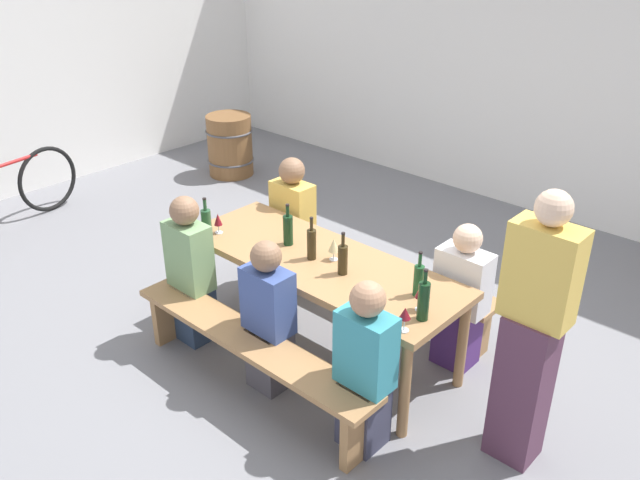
# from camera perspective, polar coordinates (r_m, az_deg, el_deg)

# --- Properties ---
(ground_plane) EXTENTS (24.00, 24.00, 0.00)m
(ground_plane) POSITION_cam_1_polar(r_m,az_deg,el_deg) (4.97, 0.00, -9.29)
(ground_plane) COLOR slate
(back_wall) EXTENTS (14.00, 0.20, 3.20)m
(back_wall) POSITION_cam_1_polar(r_m,az_deg,el_deg) (7.11, 19.98, 14.58)
(back_wall) COLOR white
(back_wall) RESTS_ON ground
(side_wall) EXTENTS (0.20, 7.37, 3.20)m
(side_wall) POSITION_cam_1_polar(r_m,az_deg,el_deg) (7.99, -26.04, 14.73)
(side_wall) COLOR white
(side_wall) RESTS_ON ground
(tasting_table) EXTENTS (2.13, 0.77, 0.75)m
(tasting_table) POSITION_cam_1_polar(r_m,az_deg,el_deg) (4.60, 0.00, -2.54)
(tasting_table) COLOR #9E7247
(tasting_table) RESTS_ON ground
(bench_near) EXTENTS (2.03, 0.30, 0.45)m
(bench_near) POSITION_cam_1_polar(r_m,az_deg,el_deg) (4.37, -6.15, -9.39)
(bench_near) COLOR #9E7247
(bench_near) RESTS_ON ground
(bench_far) EXTENTS (2.03, 0.30, 0.45)m
(bench_far) POSITION_cam_1_polar(r_m,az_deg,el_deg) (5.22, 5.09, -2.80)
(bench_far) COLOR #9E7247
(bench_far) RESTS_ON ground
(wine_bottle_0) EXTENTS (0.07, 0.07, 0.31)m
(wine_bottle_0) POSITION_cam_1_polar(r_m,az_deg,el_deg) (4.34, 1.99, -1.65)
(wine_bottle_0) COLOR #332814
(wine_bottle_0) RESTS_ON tasting_table
(wine_bottle_1) EXTENTS (0.07, 0.07, 0.32)m
(wine_bottle_1) POSITION_cam_1_polar(r_m,az_deg,el_deg) (4.72, -2.80, 0.93)
(wine_bottle_1) COLOR #143319
(wine_bottle_1) RESTS_ON tasting_table
(wine_bottle_2) EXTENTS (0.06, 0.06, 0.31)m
(wine_bottle_2) POSITION_cam_1_polar(r_m,az_deg,el_deg) (4.15, 8.55, -3.42)
(wine_bottle_2) COLOR #194723
(wine_bottle_2) RESTS_ON tasting_table
(wine_bottle_3) EXTENTS (0.07, 0.07, 0.32)m
(wine_bottle_3) POSITION_cam_1_polar(r_m,az_deg,el_deg) (4.88, -9.83, 1.45)
(wine_bottle_3) COLOR #234C2D
(wine_bottle_3) RESTS_ON tasting_table
(wine_bottle_4) EXTENTS (0.07, 0.07, 0.34)m
(wine_bottle_4) POSITION_cam_1_polar(r_m,az_deg,el_deg) (3.91, 8.98, -5.19)
(wine_bottle_4) COLOR #143319
(wine_bottle_4) RESTS_ON tasting_table
(wine_bottle_5) EXTENTS (0.07, 0.07, 0.32)m
(wine_bottle_5) POSITION_cam_1_polar(r_m,az_deg,el_deg) (4.52, -0.73, -0.30)
(wine_bottle_5) COLOR #332814
(wine_bottle_5) RESTS_ON tasting_table
(wine_glass_0) EXTENTS (0.06, 0.06, 0.16)m
(wine_glass_0) POSITION_cam_1_polar(r_m,az_deg,el_deg) (4.95, -8.85, 1.72)
(wine_glass_0) COLOR silver
(wine_glass_0) RESTS_ON tasting_table
(wine_glass_1) EXTENTS (0.07, 0.07, 0.16)m
(wine_glass_1) POSITION_cam_1_polar(r_m,az_deg,el_deg) (3.80, 7.39, -6.41)
(wine_glass_1) COLOR silver
(wine_glass_1) RESTS_ON tasting_table
(wine_glass_2) EXTENTS (0.08, 0.08, 0.16)m
(wine_glass_2) POSITION_cam_1_polar(r_m,az_deg,el_deg) (4.51, 1.20, -0.48)
(wine_glass_2) COLOR silver
(wine_glass_2) RESTS_ON tasting_table
(wine_glass_3) EXTENTS (0.07, 0.07, 0.18)m
(wine_glass_3) POSITION_cam_1_polar(r_m,az_deg,el_deg) (3.99, 8.77, -4.47)
(wine_glass_3) COLOR silver
(wine_glass_3) RESTS_ON tasting_table
(seated_guest_near_0) EXTENTS (0.34, 0.24, 1.16)m
(seated_guest_near_0) POSITION_cam_1_polar(r_m,az_deg,el_deg) (4.87, -11.17, -2.81)
(seated_guest_near_0) COLOR navy
(seated_guest_near_0) RESTS_ON ground
(seated_guest_near_1) EXTENTS (0.33, 0.24, 1.10)m
(seated_guest_near_1) POSITION_cam_1_polar(r_m,az_deg,el_deg) (4.34, -4.48, -6.89)
(seated_guest_near_1) COLOR #4B474E
(seated_guest_near_1) RESTS_ON ground
(seated_guest_near_2) EXTENTS (0.33, 0.24, 1.13)m
(seated_guest_near_2) POSITION_cam_1_polar(r_m,az_deg,el_deg) (3.88, 3.93, -11.18)
(seated_guest_near_2) COLOR #393A51
(seated_guest_near_2) RESTS_ON ground
(seated_guest_far_0) EXTENTS (0.35, 0.24, 1.16)m
(seated_guest_far_0) POSITION_cam_1_polar(r_m,az_deg,el_deg) (5.49, -2.36, 1.25)
(seated_guest_far_0) COLOR #414C53
(seated_guest_far_0) RESTS_ON ground
(seated_guest_far_1) EXTENTS (0.36, 0.24, 1.09)m
(seated_guest_far_1) POSITION_cam_1_polar(r_m,az_deg,el_deg) (4.64, 12.12, -5.11)
(seated_guest_far_1) COLOR #482769
(seated_guest_far_1) RESTS_ON ground
(standing_host) EXTENTS (0.37, 0.24, 1.71)m
(standing_host) POSITION_cam_1_polar(r_m,az_deg,el_deg) (3.81, 17.84, -8.12)
(standing_host) COLOR #522F45
(standing_host) RESTS_ON ground
(wine_barrel) EXTENTS (0.57, 0.57, 0.73)m
(wine_barrel) POSITION_cam_1_polar(r_m,az_deg,el_deg) (8.08, -7.82, 8.16)
(wine_barrel) COLOR brown
(wine_barrel) RESTS_ON ground
(parked_bicycle_0) EXTENTS (0.35, 1.64, 0.90)m
(parked_bicycle_0) POSITION_cam_1_polar(r_m,az_deg,el_deg) (7.34, -25.60, 3.73)
(parked_bicycle_0) COLOR black
(parked_bicycle_0) RESTS_ON ground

